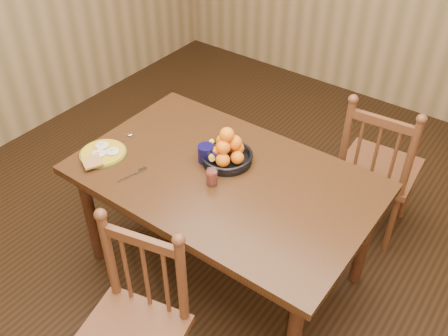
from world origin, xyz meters
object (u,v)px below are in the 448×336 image
Objects in this scene: chair_far at (377,169)px; breakfast_plate at (103,153)px; dining_table at (224,187)px; chair_near at (133,329)px; coffee_mug at (207,154)px; fruit_bowl at (226,152)px.

chair_far is 1.68m from breakfast_plate.
chair_far reaches higher than dining_table.
chair_far is at bearing 62.44° from chair_near.
chair_near is at bearing 71.65° from chair_far.
breakfast_plate is (-1.21, -1.13, 0.27)m from chair_far.
coffee_mug is at bearing 45.27° from chair_far.
chair_near is 7.40× the size of coffee_mug.
dining_table is 0.71m from breakfast_plate.
chair_far is 3.50× the size of fruit_bowl.
fruit_bowl reaches higher than breakfast_plate.
breakfast_plate is 0.70m from fruit_bowl.
chair_far is at bearing 57.50° from dining_table.
chair_near is 3.42× the size of fruit_bowl.
chair_far is 7.59× the size of coffee_mug.
chair_far is 1.13m from coffee_mug.
chair_near is at bearing -73.17° from coffee_mug.
breakfast_plate is at bearing 129.16° from chair_near.
chair_far reaches higher than chair_near.
chair_near is (0.12, -0.85, -0.18)m from dining_table.
coffee_mug is (0.51, 0.30, 0.04)m from breakfast_plate.
chair_far is (0.55, 0.87, -0.17)m from dining_table.
chair_far is 1.78m from chair_near.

